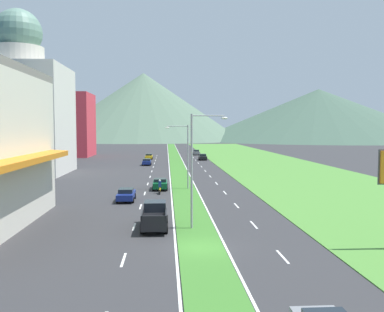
% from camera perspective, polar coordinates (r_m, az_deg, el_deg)
% --- Properties ---
extents(ground_plane, '(600.00, 600.00, 0.00)m').
position_cam_1_polar(ground_plane, '(29.68, 1.23, -12.41)').
color(ground_plane, '#2D2D30').
extents(grass_median, '(3.20, 240.00, 0.06)m').
position_cam_1_polar(grass_median, '(88.81, -2.00, -1.45)').
color(grass_median, '#387028').
rests_on(grass_median, ground_plane).
extents(grass_verge_right, '(24.00, 240.00, 0.06)m').
position_cam_1_polar(grass_verge_right, '(91.70, 10.98, -1.35)').
color(grass_verge_right, '#477F33').
rests_on(grass_verge_right, ground_plane).
extents(lane_dash_left_2, '(0.16, 2.80, 0.01)m').
position_cam_1_polar(lane_dash_left_2, '(27.55, -9.30, -13.76)').
color(lane_dash_left_2, silver).
rests_on(lane_dash_left_2, ground_plane).
extents(lane_dash_left_3, '(0.16, 2.80, 0.01)m').
position_cam_1_polar(lane_dash_left_3, '(36.07, -7.88, -9.49)').
color(lane_dash_left_3, silver).
rests_on(lane_dash_left_3, ground_plane).
extents(lane_dash_left_4, '(0.16, 2.80, 0.01)m').
position_cam_1_polar(lane_dash_left_4, '(44.72, -7.02, -6.86)').
color(lane_dash_left_4, silver).
rests_on(lane_dash_left_4, ground_plane).
extents(lane_dash_left_5, '(0.16, 2.80, 0.01)m').
position_cam_1_polar(lane_dash_left_5, '(53.44, -6.44, -5.08)').
color(lane_dash_left_5, silver).
rests_on(lane_dash_left_5, ground_plane).
extents(lane_dash_left_6, '(0.16, 2.80, 0.01)m').
position_cam_1_polar(lane_dash_left_6, '(62.20, -6.03, -3.80)').
color(lane_dash_left_6, silver).
rests_on(lane_dash_left_6, ground_plane).
extents(lane_dash_left_7, '(0.16, 2.80, 0.01)m').
position_cam_1_polar(lane_dash_left_7, '(70.99, -5.73, -2.84)').
color(lane_dash_left_7, silver).
rests_on(lane_dash_left_7, ground_plane).
extents(lane_dash_left_8, '(0.16, 2.80, 0.01)m').
position_cam_1_polar(lane_dash_left_8, '(79.80, -5.49, -2.09)').
color(lane_dash_left_8, silver).
rests_on(lane_dash_left_8, ground_plane).
extents(lane_dash_left_9, '(0.16, 2.80, 0.01)m').
position_cam_1_polar(lane_dash_left_9, '(88.62, -5.29, -1.49)').
color(lane_dash_left_9, silver).
rests_on(lane_dash_left_9, ground_plane).
extents(lane_dash_left_10, '(0.16, 2.80, 0.01)m').
position_cam_1_polar(lane_dash_left_10, '(97.44, -5.14, -1.00)').
color(lane_dash_left_10, silver).
rests_on(lane_dash_left_10, ground_plane).
extents(lane_dash_left_11, '(0.16, 2.80, 0.01)m').
position_cam_1_polar(lane_dash_left_11, '(106.28, -5.00, -0.59)').
color(lane_dash_left_11, silver).
rests_on(lane_dash_left_11, ground_plane).
extents(lane_dash_left_12, '(0.16, 2.80, 0.01)m').
position_cam_1_polar(lane_dash_left_12, '(115.11, -4.89, -0.24)').
color(lane_dash_left_12, silver).
rests_on(lane_dash_left_12, ground_plane).
extents(lane_dash_left_13, '(0.16, 2.80, 0.01)m').
position_cam_1_polar(lane_dash_left_13, '(123.96, -4.80, 0.06)').
color(lane_dash_left_13, silver).
rests_on(lane_dash_left_13, ground_plane).
extents(lane_dash_right_2, '(0.16, 2.80, 0.01)m').
position_cam_1_polar(lane_dash_right_2, '(28.42, 12.22, -13.24)').
color(lane_dash_right_2, silver).
rests_on(lane_dash_right_2, ground_plane).
extents(lane_dash_right_3, '(0.16, 2.80, 0.01)m').
position_cam_1_polar(lane_dash_right_3, '(36.74, 8.41, -9.24)').
color(lane_dash_right_3, silver).
rests_on(lane_dash_right_3, ground_plane).
extents(lane_dash_right_4, '(0.16, 2.80, 0.01)m').
position_cam_1_polar(lane_dash_right_4, '(45.26, 6.07, -6.72)').
color(lane_dash_right_4, silver).
rests_on(lane_dash_right_4, ground_plane).
extents(lane_dash_right_5, '(0.16, 2.80, 0.01)m').
position_cam_1_polar(lane_dash_right_5, '(53.89, 4.49, -4.99)').
color(lane_dash_right_5, silver).
rests_on(lane_dash_right_5, ground_plane).
extents(lane_dash_right_6, '(0.16, 2.80, 0.01)m').
position_cam_1_polar(lane_dash_right_6, '(62.59, 3.36, -3.74)').
color(lane_dash_right_6, silver).
rests_on(lane_dash_right_6, ground_plane).
extents(lane_dash_right_7, '(0.16, 2.80, 0.01)m').
position_cam_1_polar(lane_dash_right_7, '(71.33, 2.50, -2.79)').
color(lane_dash_right_7, silver).
rests_on(lane_dash_right_7, ground_plane).
extents(lane_dash_right_8, '(0.16, 2.80, 0.01)m').
position_cam_1_polar(lane_dash_right_8, '(80.10, 1.83, -2.05)').
color(lane_dash_right_8, silver).
rests_on(lane_dash_right_8, ground_plane).
extents(lane_dash_right_9, '(0.16, 2.80, 0.01)m').
position_cam_1_polar(lane_dash_right_9, '(88.89, 1.29, -1.46)').
color(lane_dash_right_9, silver).
rests_on(lane_dash_right_9, ground_plane).
extents(lane_dash_right_10, '(0.16, 2.80, 0.01)m').
position_cam_1_polar(lane_dash_right_10, '(97.69, 0.86, -0.97)').
color(lane_dash_right_10, silver).
rests_on(lane_dash_right_10, ground_plane).
extents(lane_dash_right_11, '(0.16, 2.80, 0.01)m').
position_cam_1_polar(lane_dash_right_11, '(106.50, 0.49, -0.56)').
color(lane_dash_right_11, silver).
rests_on(lane_dash_right_11, ground_plane).
extents(lane_dash_right_12, '(0.16, 2.80, 0.01)m').
position_cam_1_polar(lane_dash_right_12, '(115.33, 0.18, -0.22)').
color(lane_dash_right_12, silver).
rests_on(lane_dash_right_12, ground_plane).
extents(lane_dash_right_13, '(0.16, 2.80, 0.01)m').
position_cam_1_polar(lane_dash_right_13, '(124.15, -0.09, 0.08)').
color(lane_dash_right_13, silver).
rests_on(lane_dash_right_13, ground_plane).
extents(edge_line_median_left, '(0.16, 240.00, 0.01)m').
position_cam_1_polar(edge_line_median_left, '(88.78, -3.13, -1.47)').
color(edge_line_median_left, silver).
rests_on(edge_line_median_left, ground_plane).
extents(edge_line_median_right, '(0.16, 240.00, 0.01)m').
position_cam_1_polar(edge_line_median_right, '(88.87, -0.87, -1.46)').
color(edge_line_median_right, silver).
rests_on(edge_line_median_right, ground_plane).
extents(domed_building, '(16.16, 16.16, 29.16)m').
position_cam_1_polar(domed_building, '(81.29, -22.32, 5.92)').
color(domed_building, silver).
rests_on(domed_building, ground_plane).
extents(midrise_colored, '(15.11, 15.11, 18.03)m').
position_cam_1_polar(midrise_colored, '(125.87, -16.89, 4.07)').
color(midrise_colored, '#D83847').
rests_on(midrise_colored, ground_plane).
extents(hill_far_left, '(166.11, 166.11, 21.57)m').
position_cam_1_polar(hill_far_left, '(317.53, -24.11, 4.03)').
color(hill_far_left, '#3D5647').
rests_on(hill_far_left, ground_plane).
extents(hill_far_center, '(128.05, 128.05, 43.13)m').
position_cam_1_polar(hill_far_center, '(273.90, -6.59, 6.67)').
color(hill_far_center, '#516B56').
rests_on(hill_far_center, ground_plane).
extents(hill_far_right, '(158.69, 158.69, 32.82)m').
position_cam_1_polar(hill_far_right, '(283.05, 16.79, 5.40)').
color(hill_far_right, '#3D5647').
rests_on(hill_far_right, ground_plane).
extents(street_lamp_near, '(3.07, 0.44, 9.45)m').
position_cam_1_polar(street_lamp_near, '(34.17, 0.51, -0.96)').
color(street_lamp_near, '#99999E').
rests_on(street_lamp_near, ground_plane).
extents(street_lamp_mid, '(3.16, 0.36, 8.64)m').
position_cam_1_polar(street_lamp_mid, '(56.30, -0.94, 0.55)').
color(street_lamp_mid, '#99999E').
rests_on(street_lamp_mid, ground_plane).
extents(car_0, '(1.97, 4.59, 1.44)m').
position_cam_1_polar(car_0, '(48.30, -8.95, -5.18)').
color(car_0, navy).
rests_on(car_0, ground_plane).
extents(car_1, '(2.03, 4.01, 1.58)m').
position_cam_1_polar(car_1, '(126.34, 0.58, 0.50)').
color(car_1, slate).
rests_on(car_1, ground_plane).
extents(car_2, '(1.96, 4.19, 1.45)m').
position_cam_1_polar(car_2, '(92.73, -6.18, -0.79)').
color(car_2, navy).
rests_on(car_2, ground_plane).
extents(car_3, '(2.00, 4.34, 1.57)m').
position_cam_1_polar(car_3, '(106.89, 1.47, -0.13)').
color(car_3, black).
rests_on(car_3, ground_plane).
extents(car_5, '(2.01, 4.29, 1.50)m').
position_cam_1_polar(car_5, '(56.53, -4.36, -3.78)').
color(car_5, '#0C5128').
rests_on(car_5, ground_plane).
extents(car_6, '(1.99, 4.51, 1.42)m').
position_cam_1_polar(car_6, '(110.35, -5.88, -0.05)').
color(car_6, yellow).
rests_on(car_6, ground_plane).
extents(pickup_truck_0, '(2.18, 5.40, 2.00)m').
position_cam_1_polar(pickup_truck_0, '(35.27, -5.10, -8.15)').
color(pickup_truck_0, black).
rests_on(pickup_truck_0, ground_plane).
extents(motorcycle_rider, '(0.36, 2.00, 1.80)m').
position_cam_1_polar(motorcycle_rider, '(52.98, -4.40, -4.34)').
color(motorcycle_rider, black).
rests_on(motorcycle_rider, ground_plane).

